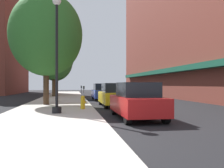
% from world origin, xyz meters
% --- Properties ---
extents(ground_plane, '(90.00, 90.00, 0.00)m').
position_xyz_m(ground_plane, '(4.00, 18.00, 0.00)').
color(ground_plane, black).
extents(sidewalk_slab, '(4.80, 50.00, 0.12)m').
position_xyz_m(sidewalk_slab, '(0.00, 19.00, 0.06)').
color(sidewalk_slab, '#B7B2A8').
rests_on(sidewalk_slab, ground).
extents(building_far_background, '(6.80, 18.00, 18.91)m').
position_xyz_m(building_far_background, '(-11.01, 37.00, 9.43)').
color(building_far_background, brown).
rests_on(building_far_background, ground).
extents(lamppost, '(0.48, 0.48, 5.90)m').
position_xyz_m(lamppost, '(0.31, 5.72, 3.20)').
color(lamppost, black).
rests_on(lamppost, sidewalk_slab).
extents(fire_hydrant, '(0.33, 0.26, 0.79)m').
position_xyz_m(fire_hydrant, '(1.70, 7.54, 0.52)').
color(fire_hydrant, gold).
rests_on(fire_hydrant, sidewalk_slab).
extents(parking_meter_near, '(0.14, 0.09, 1.31)m').
position_xyz_m(parking_meter_near, '(2.05, 14.10, 0.95)').
color(parking_meter_near, slate).
rests_on(parking_meter_near, sidewalk_slab).
extents(parking_meter_far, '(0.14, 0.09, 1.31)m').
position_xyz_m(parking_meter_far, '(2.05, 20.13, 0.95)').
color(parking_meter_far, slate).
rests_on(parking_meter_far, sidewalk_slab).
extents(tree_near, '(5.02, 5.02, 7.73)m').
position_xyz_m(tree_near, '(-1.39, 29.24, 4.95)').
color(tree_near, '#4C3823').
rests_on(tree_near, sidewalk_slab).
extents(tree_mid, '(5.19, 5.19, 8.03)m').
position_xyz_m(tree_mid, '(-0.78, 11.13, 5.15)').
color(tree_mid, '#422D1E').
rests_on(tree_mid, sidewalk_slab).
extents(tree_far, '(4.89, 4.89, 7.67)m').
position_xyz_m(tree_far, '(-1.19, 23.51, 4.97)').
color(tree_far, '#4C3823').
rests_on(tree_far, sidewalk_slab).
extents(car_red, '(1.80, 4.30, 1.66)m').
position_xyz_m(car_red, '(4.00, 3.96, 0.81)').
color(car_red, black).
rests_on(car_red, ground).
extents(car_yellow, '(1.80, 4.30, 1.66)m').
position_xyz_m(car_yellow, '(4.00, 10.12, 0.81)').
color(car_yellow, black).
rests_on(car_yellow, ground).
extents(car_blue, '(1.80, 4.30, 1.66)m').
position_xyz_m(car_blue, '(4.00, 17.14, 0.81)').
color(car_blue, black).
rests_on(car_blue, ground).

